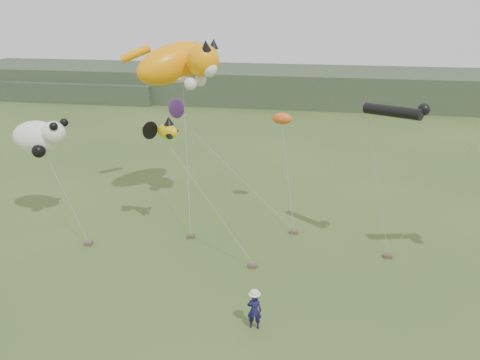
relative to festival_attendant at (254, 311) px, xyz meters
The scene contains 9 objects.
ground 1.73m from the festival_attendant, 136.31° to the left, with size 120.00×120.00×0.00m, color #385123.
headland 45.95m from the festival_attendant, 95.27° to the left, with size 90.00×13.00×4.00m.
festival_attendant is the anchor object (origin of this frame).
sandbag_anchors 6.50m from the festival_attendant, 104.09° to the left, with size 15.93×4.25×0.20m.
cat_kite 14.81m from the festival_attendant, 118.39° to the left, with size 6.37×5.28×3.15m.
fish_kite 10.61m from the festival_attendant, 130.18° to the left, with size 2.62×1.72×1.25m.
tube_kites 12.29m from the festival_attendant, 34.39° to the left, with size 8.07×3.50×1.47m.
panda_kite 15.67m from the festival_attendant, 150.19° to the left, with size 3.26×2.11×2.02m.
misc_kites 14.34m from the festival_attendant, 110.35° to the left, with size 8.13×3.22×1.29m.
Camera 1 is at (3.15, -16.21, 12.10)m, focal length 35.00 mm.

